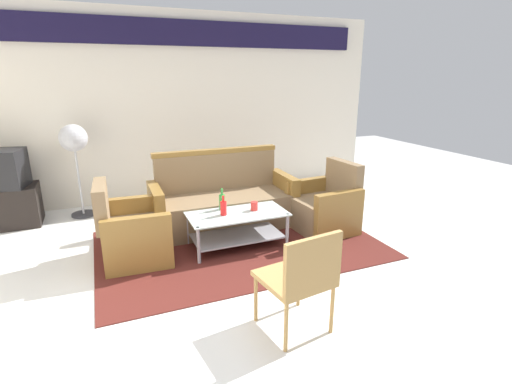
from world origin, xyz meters
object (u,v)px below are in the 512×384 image
(tv_stand, at_px, (5,207))
(wicker_chair, at_px, (301,275))
(cup, at_px, (254,206))
(armchair_right, at_px, (324,208))
(couch, at_px, (223,203))
(armchair_left, at_px, (133,234))
(coffee_table, at_px, (237,224))
(pedestal_fan, at_px, (74,144))
(bottle_green, at_px, (222,201))
(bottle_red, at_px, (223,208))

(tv_stand, xyz_separation_m, wicker_chair, (2.47, -3.36, 0.23))
(cup, bearing_deg, armchair_right, 3.34)
(couch, relative_size, tv_stand, 2.26)
(armchair_left, height_order, coffee_table, armchair_left)
(wicker_chair, bearing_deg, coffee_table, 79.21)
(cup, bearing_deg, coffee_table, 178.71)
(pedestal_fan, bearing_deg, bottle_green, -46.23)
(coffee_table, relative_size, bottle_green, 4.45)
(couch, relative_size, armchair_left, 2.13)
(pedestal_fan, bearing_deg, armchair_left, -72.18)
(armchair_left, relative_size, bottle_red, 3.84)
(armchair_left, height_order, bottle_green, armchair_left)
(coffee_table, height_order, pedestal_fan, pedestal_fan)
(bottle_red, bearing_deg, couch, 72.89)
(bottle_green, distance_m, tv_stand, 2.90)
(bottle_green, bearing_deg, tv_stand, 147.50)
(couch, distance_m, armchair_right, 1.29)
(couch, distance_m, cup, 0.68)
(couch, bearing_deg, bottle_green, 72.08)
(armchair_right, bearing_deg, coffee_table, 88.44)
(bottle_red, xyz_separation_m, pedestal_fan, (-1.49, 1.79, 0.52))
(cup, distance_m, wicker_chair, 1.67)
(armchair_right, relative_size, cup, 8.50)
(armchair_right, bearing_deg, armchair_left, 84.39)
(cup, xyz_separation_m, pedestal_fan, (-1.86, 1.77, 0.55))
(coffee_table, distance_m, pedestal_fan, 2.53)
(coffee_table, distance_m, tv_stand, 3.07)
(bottle_green, bearing_deg, cup, -27.58)
(armchair_left, height_order, cup, armchair_left)
(bottle_red, height_order, wicker_chair, wicker_chair)
(coffee_table, height_order, cup, cup)
(armchair_left, xyz_separation_m, pedestal_fan, (-0.53, 1.65, 0.73))
(bottle_red, xyz_separation_m, cup, (0.37, 0.02, -0.03))
(armchair_right, bearing_deg, couch, 58.65)
(armchair_right, height_order, cup, armchair_right)
(couch, bearing_deg, coffee_table, 86.58)
(armchair_right, xyz_separation_m, wicker_chair, (-1.27, -1.70, 0.21))
(wicker_chair, bearing_deg, pedestal_fan, 106.72)
(armchair_right, xyz_separation_m, cup, (-0.98, -0.06, 0.17))
(cup, relative_size, wicker_chair, 0.12)
(armchair_left, relative_size, cup, 8.50)
(armchair_right, height_order, pedestal_fan, pedestal_fan)
(couch, bearing_deg, bottle_red, 73.55)
(bottle_green, xyz_separation_m, tv_stand, (-2.44, 1.55, -0.24))
(wicker_chair, bearing_deg, tv_stand, 118.33)
(bottle_green, bearing_deg, couch, 71.43)
(armchair_left, xyz_separation_m, bottle_red, (0.96, -0.14, 0.21))
(armchair_right, distance_m, wicker_chair, 2.13)
(bottle_green, bearing_deg, bottle_red, -103.30)
(couch, xyz_separation_m, tv_stand, (-2.60, 1.08, -0.06))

